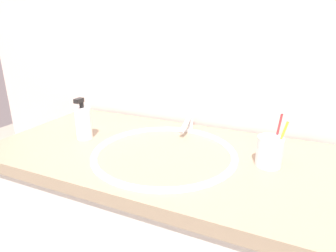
{
  "coord_description": "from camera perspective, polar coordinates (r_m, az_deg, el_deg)",
  "views": [
    {
      "loc": [
        0.42,
        -0.82,
        1.26
      ],
      "look_at": [
        0.04,
        0.01,
        0.93
      ],
      "focal_mm": 30.55,
      "sensor_mm": 36.0,
      "label": 1
    }
  ],
  "objects": [
    {
      "name": "toothbrush_red",
      "position": [
        0.94,
        21.11,
        -0.88
      ],
      "size": [
        0.03,
        0.05,
        0.18
      ],
      "color": "red",
      "rests_on": "toothbrush_cup"
    },
    {
      "name": "soap_dispenser",
      "position": [
        1.13,
        -16.55,
        0.7
      ],
      "size": [
        0.06,
        0.06,
        0.16
      ],
      "color": "white",
      "rests_on": "vanity_counter"
    },
    {
      "name": "faucet",
      "position": [
        1.16,
        4.18,
        1.0
      ],
      "size": [
        0.02,
        0.15,
        0.1
      ],
      "color": "silver",
      "rests_on": "sink_basin"
    },
    {
      "name": "sink_basin",
      "position": [
        0.99,
        -0.72,
        -8.01
      ],
      "size": [
        0.49,
        0.49,
        0.13
      ],
      "color": "white",
      "rests_on": "vanity_counter"
    },
    {
      "name": "toothbrush_cup",
      "position": [
        0.93,
        19.56,
        -4.84
      ],
      "size": [
        0.08,
        0.08,
        0.09
      ],
      "primitive_type": "cylinder",
      "color": "white",
      "rests_on": "vanity_counter"
    },
    {
      "name": "toothbrush_yellow",
      "position": [
        0.91,
        21.81,
        -1.92
      ],
      "size": [
        0.05,
        0.02,
        0.17
      ],
      "color": "yellow",
      "rests_on": "toothbrush_cup"
    },
    {
      "name": "vanity_counter",
      "position": [
        1.24,
        -1.92,
        -22.65
      ],
      "size": [
        1.16,
        0.61,
        0.84
      ],
      "color": "silver",
      "rests_on": "ground"
    },
    {
      "name": "tiled_wall_back",
      "position": [
        1.24,
        5.04,
        16.88
      ],
      "size": [
        2.36,
        0.04,
        2.4
      ],
      "primitive_type": "cube",
      "color": "beige",
      "rests_on": "ground"
    }
  ]
}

